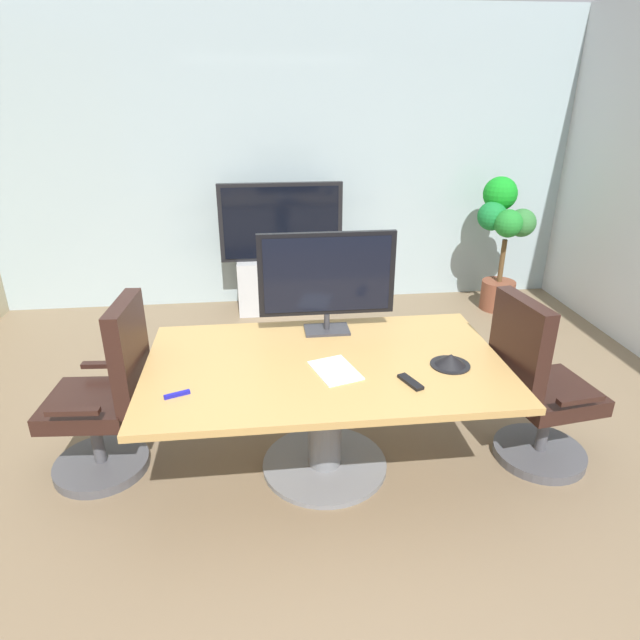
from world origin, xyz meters
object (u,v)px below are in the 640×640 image
Objects in this scene: conference_phone at (451,361)px; remote_control at (410,382)px; potted_plant at (504,232)px; office_chair_left at (107,404)px; conference_table at (325,389)px; tv_monitor at (327,277)px; wall_display_unit at (282,269)px; office_chair_right at (536,396)px.

conference_phone is 1.29× the size of remote_control.
remote_control is (-1.67, -2.64, -0.08)m from potted_plant.
conference_table is at bearing 88.67° from office_chair_left.
office_chair_left is 4.04m from potted_plant.
conference_table is 9.13× the size of conference_phone.
conference_phone is (0.62, -0.54, -0.33)m from tv_monitor.
office_chair_left is 1.98m from conference_phone.
remote_control is at bearing -34.73° from conference_table.
conference_phone is (0.81, -2.68, 0.31)m from wall_display_unit.
remote_control reaches higher than conference_table.
wall_display_unit is 5.95× the size of conference_phone.
conference_table is 11.82× the size of remote_control.
office_chair_left reaches higher than conference_phone.
conference_phone is at bearing -41.05° from tv_monitor.
tv_monitor reaches higher than office_chair_left.
office_chair_left is at bearing 144.97° from remote_control.
office_chair_right is 0.83× the size of wall_display_unit.
remote_control is (0.54, -2.84, 0.29)m from wall_display_unit.
potted_plant reaches higher than conference_table.
office_chair_left is 0.81× the size of potted_plant.
office_chair_right is 1.30× the size of tv_monitor.
potted_plant reaches higher than remote_control.
potted_plant reaches higher than conference_phone.
wall_display_unit is 2.91m from remote_control.
conference_table is at bearing 124.06° from remote_control.
wall_display_unit reaches higher than conference_table.
office_chair_left and office_chair_right have the same top height.
potted_plant is 6.11× the size of conference_phone.
tv_monitor reaches higher than conference_phone.
potted_plant is at bearing 128.04° from office_chair_left.
conference_table is 1.27m from office_chair_left.
remote_control is (1.67, -0.41, 0.28)m from office_chair_left.
conference_table is 0.69m from tv_monitor.
office_chair_left is 1.75m from remote_control.
conference_table is 2.39× the size of tv_monitor.
tv_monitor is 0.64× the size of wall_display_unit.
office_chair_left is 1.30× the size of tv_monitor.
office_chair_right is at bearing -22.57° from tv_monitor.
office_chair_right is 0.65m from conference_phone.
office_chair_right is (2.52, -0.20, 0.00)m from office_chair_left.
wall_display_unit is 2.81m from conference_phone.
potted_plant is (2.02, 1.93, -0.27)m from tv_monitor.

